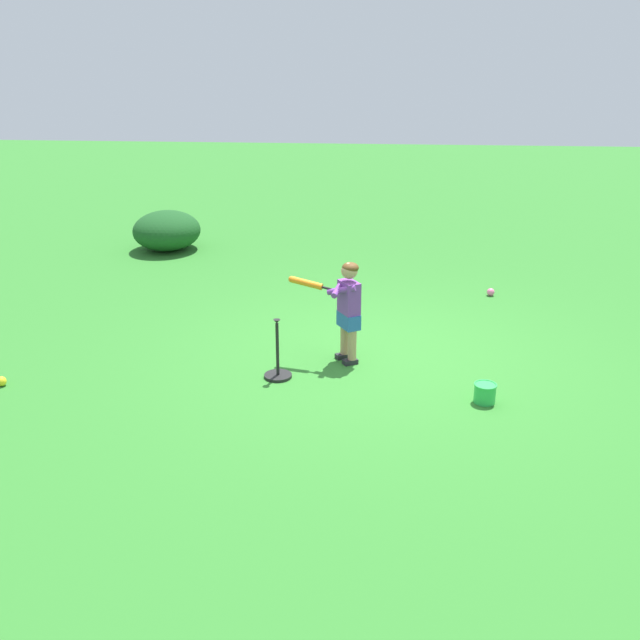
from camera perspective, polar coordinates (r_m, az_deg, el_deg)
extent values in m
plane|color=#2D7528|center=(7.72, 4.75, -2.65)|extent=(40.00, 40.00, 0.00)
cube|color=#232328|center=(7.41, 2.46, -3.39)|extent=(0.15, 0.17, 0.05)
cylinder|color=tan|center=(7.35, 2.62, -2.04)|extent=(0.09, 0.09, 0.34)
cube|color=#232328|center=(7.55, 1.85, -2.92)|extent=(0.15, 0.17, 0.05)
cylinder|color=tan|center=(7.49, 2.00, -1.59)|extent=(0.09, 0.09, 0.34)
cube|color=#2856A8|center=(7.33, 2.34, -0.01)|extent=(0.31, 0.27, 0.16)
cube|color=#753899|center=(7.24, 2.36, 1.85)|extent=(0.29, 0.26, 0.34)
sphere|color=tan|center=(7.16, 2.40, 4.01)|extent=(0.17, 0.17, 0.17)
ellipsoid|color=#563819|center=(7.15, 2.47, 4.25)|extent=(0.24, 0.24, 0.11)
sphere|color=orange|center=(7.15, 1.38, 2.38)|extent=(0.04, 0.04, 0.04)
cylinder|color=black|center=(7.18, 0.69, 2.55)|extent=(0.06, 0.14, 0.05)
cylinder|color=orange|center=(7.25, -1.08, 3.00)|extent=(0.15, 0.35, 0.11)
sphere|color=orange|center=(7.30, -2.31, 3.31)|extent=(0.07, 0.07, 0.07)
cylinder|color=#753899|center=(7.14, 1.76, 2.43)|extent=(0.13, 0.31, 0.14)
cylinder|color=#753899|center=(7.19, 1.51, 2.59)|extent=(0.31, 0.14, 0.14)
sphere|color=pink|center=(9.79, 13.65, 2.21)|extent=(0.10, 0.10, 0.10)
sphere|color=yellow|center=(7.59, -24.39, -4.55)|extent=(0.10, 0.10, 0.10)
cylinder|color=black|center=(7.12, -3.42, -4.53)|extent=(0.28, 0.28, 0.03)
cylinder|color=black|center=(7.01, -3.47, -2.38)|extent=(0.03, 0.03, 0.55)
cone|color=black|center=(6.90, -3.52, -0.12)|extent=(0.07, 0.07, 0.04)
cylinder|color=green|center=(6.76, 13.20, -5.81)|extent=(0.20, 0.20, 0.18)
torus|color=green|center=(6.72, 13.26, -5.12)|extent=(0.22, 0.22, 0.02)
ellipsoid|color=#194C1E|center=(12.08, -12.30, 7.09)|extent=(1.18, 1.11, 0.65)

